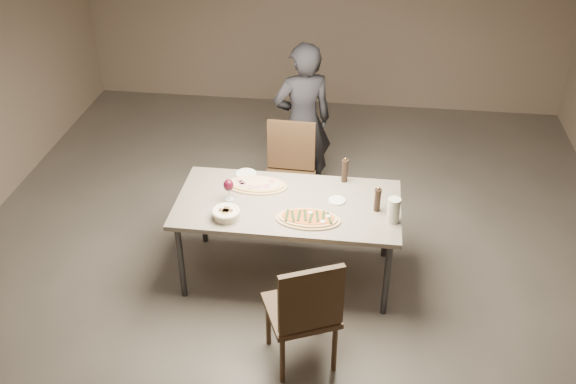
# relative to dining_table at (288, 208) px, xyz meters

# --- Properties ---
(room) EXTENTS (7.00, 7.00, 7.00)m
(room) POSITION_rel_dining_table_xyz_m (0.00, 0.00, 0.71)
(room) COLOR #5E5851
(room) RESTS_ON ground
(dining_table) EXTENTS (1.80, 0.90, 0.75)m
(dining_table) POSITION_rel_dining_table_xyz_m (0.00, 0.00, 0.00)
(dining_table) COLOR gray
(dining_table) RESTS_ON ground
(zucchini_pizza) EXTENTS (0.51, 0.28, 0.05)m
(zucchini_pizza) POSITION_rel_dining_table_xyz_m (0.19, -0.22, 0.07)
(zucchini_pizza) COLOR tan
(zucchini_pizza) RESTS_ON dining_table
(ham_pizza) EXTENTS (0.52, 0.29, 0.04)m
(ham_pizza) POSITION_rel_dining_table_xyz_m (-0.29, 0.21, 0.07)
(ham_pizza) COLOR tan
(ham_pizza) RESTS_ON dining_table
(bread_basket) EXTENTS (0.22, 0.22, 0.08)m
(bread_basket) POSITION_rel_dining_table_xyz_m (-0.45, -0.28, 0.10)
(bread_basket) COLOR beige
(bread_basket) RESTS_ON dining_table
(oil_dish) EXTENTS (0.14, 0.14, 0.02)m
(oil_dish) POSITION_rel_dining_table_xyz_m (0.39, 0.06, 0.07)
(oil_dish) COLOR white
(oil_dish) RESTS_ON dining_table
(pepper_mill_left) EXTENTS (0.06, 0.06, 0.23)m
(pepper_mill_left) POSITION_rel_dining_table_xyz_m (0.43, 0.38, 0.16)
(pepper_mill_left) COLOR black
(pepper_mill_left) RESTS_ON dining_table
(pepper_mill_right) EXTENTS (0.06, 0.06, 0.22)m
(pepper_mill_right) POSITION_rel_dining_table_xyz_m (0.71, -0.02, 0.16)
(pepper_mill_right) COLOR black
(pepper_mill_right) RESTS_ON dining_table
(carafe) EXTENTS (0.10, 0.10, 0.20)m
(carafe) POSITION_rel_dining_table_xyz_m (0.83, -0.15, 0.16)
(carafe) COLOR silver
(carafe) RESTS_ON dining_table
(wine_glass) EXTENTS (0.08, 0.08, 0.19)m
(wine_glass) POSITION_rel_dining_table_xyz_m (-0.48, -0.02, 0.19)
(wine_glass) COLOR silver
(wine_glass) RESTS_ON dining_table
(side_plate) EXTENTS (0.18, 0.18, 0.01)m
(side_plate) POSITION_rel_dining_table_xyz_m (-0.41, 0.38, 0.06)
(side_plate) COLOR white
(side_plate) RESTS_ON dining_table
(chair_near) EXTENTS (0.62, 0.62, 0.99)m
(chair_near) POSITION_rel_dining_table_xyz_m (0.25, -1.00, -0.14)
(chair_near) COLOR #412C1B
(chair_near) RESTS_ON ground
(chair_far) EXTENTS (0.48, 0.48, 0.99)m
(chair_far) POSITION_rel_dining_table_xyz_m (-0.10, 0.83, -0.14)
(chair_far) COLOR #412C1B
(chair_far) RESTS_ON ground
(diner) EXTENTS (0.69, 0.58, 1.61)m
(diner) POSITION_rel_dining_table_xyz_m (-0.03, 1.32, 0.11)
(diner) COLOR black
(diner) RESTS_ON ground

